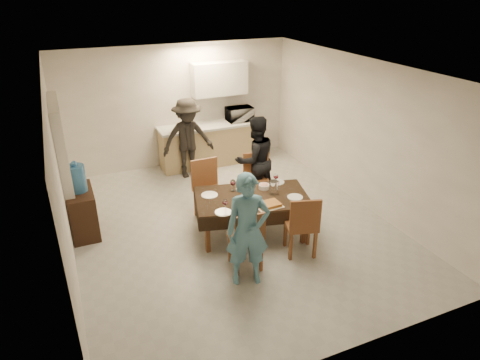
% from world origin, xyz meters
% --- Properties ---
extents(floor, '(5.00, 6.00, 0.02)m').
position_xyz_m(floor, '(0.00, 0.00, 0.00)').
color(floor, '#A1A19D').
rests_on(floor, ground).
extents(ceiling, '(5.00, 6.00, 0.02)m').
position_xyz_m(ceiling, '(0.00, 0.00, 2.60)').
color(ceiling, white).
rests_on(ceiling, wall_back).
extents(wall_back, '(5.00, 0.02, 2.60)m').
position_xyz_m(wall_back, '(0.00, 3.00, 1.30)').
color(wall_back, silver).
rests_on(wall_back, floor).
extents(wall_front, '(5.00, 0.02, 2.60)m').
position_xyz_m(wall_front, '(0.00, -3.00, 1.30)').
color(wall_front, silver).
rests_on(wall_front, floor).
extents(wall_left, '(0.02, 6.00, 2.60)m').
position_xyz_m(wall_left, '(-2.50, 0.00, 1.30)').
color(wall_left, silver).
rests_on(wall_left, floor).
extents(wall_right, '(0.02, 6.00, 2.60)m').
position_xyz_m(wall_right, '(2.50, 0.00, 1.30)').
color(wall_right, silver).
rests_on(wall_right, floor).
extents(stub_partition, '(0.15, 1.40, 2.10)m').
position_xyz_m(stub_partition, '(-2.42, 1.20, 1.05)').
color(stub_partition, beige).
rests_on(stub_partition, floor).
extents(kitchen_base_cabinet, '(2.20, 0.60, 0.86)m').
position_xyz_m(kitchen_base_cabinet, '(0.60, 2.68, 0.43)').
color(kitchen_base_cabinet, tan).
rests_on(kitchen_base_cabinet, floor).
extents(kitchen_worktop, '(2.24, 0.64, 0.05)m').
position_xyz_m(kitchen_worktop, '(0.60, 2.68, 0.89)').
color(kitchen_worktop, '#BBBCB7').
rests_on(kitchen_worktop, kitchen_base_cabinet).
extents(upper_cabinet, '(1.20, 0.34, 0.70)m').
position_xyz_m(upper_cabinet, '(0.90, 2.82, 1.85)').
color(upper_cabinet, silver).
rests_on(upper_cabinet, wall_back).
extents(dining_table, '(1.95, 1.42, 0.68)m').
position_xyz_m(dining_table, '(0.20, -0.38, 0.65)').
color(dining_table, black).
rests_on(dining_table, floor).
extents(chair_near_left, '(0.47, 0.47, 0.52)m').
position_xyz_m(chair_near_left, '(-0.25, -1.22, 0.58)').
color(chair_near_left, brown).
rests_on(chair_near_left, floor).
extents(chair_near_right, '(0.56, 0.57, 0.53)m').
position_xyz_m(chair_near_right, '(0.65, -1.22, 0.60)').
color(chair_near_right, brown).
rests_on(chair_near_right, floor).
extents(chair_far_left, '(0.48, 0.48, 0.56)m').
position_xyz_m(chair_far_left, '(-0.25, 0.28, 0.63)').
color(chair_far_left, brown).
rests_on(chair_far_left, floor).
extents(chair_far_right, '(0.57, 0.58, 0.54)m').
position_xyz_m(chair_far_right, '(0.65, 0.28, 0.61)').
color(chair_far_right, brown).
rests_on(chair_far_right, floor).
extents(console, '(0.41, 0.82, 0.76)m').
position_xyz_m(console, '(-2.28, 0.75, 0.38)').
color(console, black).
rests_on(console, floor).
extents(water_jug, '(0.28, 0.28, 0.43)m').
position_xyz_m(water_jug, '(-2.28, 0.75, 0.97)').
color(water_jug, '#3D7FC2').
rests_on(water_jug, console).
extents(wine_bottle, '(0.08, 0.08, 0.34)m').
position_xyz_m(wine_bottle, '(0.15, -0.33, 0.85)').
color(wine_bottle, black).
rests_on(wine_bottle, dining_table).
extents(water_pitcher, '(0.14, 0.14, 0.22)m').
position_xyz_m(water_pitcher, '(0.55, -0.43, 0.80)').
color(water_pitcher, white).
rests_on(water_pitcher, dining_table).
extents(savoury_tart, '(0.41, 0.32, 0.05)m').
position_xyz_m(savoury_tart, '(0.30, -0.76, 0.71)').
color(savoury_tart, '#AF7D33').
rests_on(savoury_tart, dining_table).
extents(salad_bowl, '(0.18, 0.18, 0.07)m').
position_xyz_m(salad_bowl, '(0.50, -0.20, 0.72)').
color(salad_bowl, white).
rests_on(salad_bowl, dining_table).
extents(mushroom_dish, '(0.19, 0.19, 0.03)m').
position_xyz_m(mushroom_dish, '(0.15, -0.10, 0.70)').
color(mushroom_dish, white).
rests_on(mushroom_dish, dining_table).
extents(wine_glass_a, '(0.08, 0.08, 0.19)m').
position_xyz_m(wine_glass_a, '(-0.35, -0.63, 0.78)').
color(wine_glass_a, white).
rests_on(wine_glass_a, dining_table).
extents(wine_glass_b, '(0.09, 0.09, 0.19)m').
position_xyz_m(wine_glass_b, '(0.75, -0.13, 0.78)').
color(wine_glass_b, white).
rests_on(wine_glass_b, dining_table).
extents(wine_glass_c, '(0.09, 0.09, 0.20)m').
position_xyz_m(wine_glass_c, '(0.00, -0.08, 0.78)').
color(wine_glass_c, white).
rests_on(wine_glass_c, dining_table).
extents(plate_near_left, '(0.25, 0.25, 0.01)m').
position_xyz_m(plate_near_left, '(-0.40, -0.68, 0.69)').
color(plate_near_left, white).
rests_on(plate_near_left, dining_table).
extents(plate_near_right, '(0.24, 0.24, 0.01)m').
position_xyz_m(plate_near_right, '(0.80, -0.68, 0.69)').
color(plate_near_right, white).
rests_on(plate_near_right, dining_table).
extents(plate_far_left, '(0.26, 0.26, 0.02)m').
position_xyz_m(plate_far_left, '(-0.40, -0.08, 0.69)').
color(plate_far_left, white).
rests_on(plate_far_left, dining_table).
extents(plate_far_right, '(0.25, 0.25, 0.01)m').
position_xyz_m(plate_far_right, '(0.80, -0.08, 0.69)').
color(plate_far_right, white).
rests_on(plate_far_right, dining_table).
extents(microwave, '(0.56, 0.38, 0.31)m').
position_xyz_m(microwave, '(1.31, 2.68, 1.07)').
color(microwave, silver).
rests_on(microwave, kitchen_worktop).
extents(person_near, '(0.66, 0.53, 1.59)m').
position_xyz_m(person_near, '(-0.35, -1.43, 0.80)').
color(person_near, teal).
rests_on(person_near, floor).
extents(person_far, '(0.85, 0.69, 1.63)m').
position_xyz_m(person_far, '(0.75, 0.67, 0.81)').
color(person_far, black).
rests_on(person_far, floor).
extents(person_kitchen, '(1.07, 0.62, 1.66)m').
position_xyz_m(person_kitchen, '(-0.04, 2.23, 0.83)').
color(person_kitchen, black).
rests_on(person_kitchen, floor).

